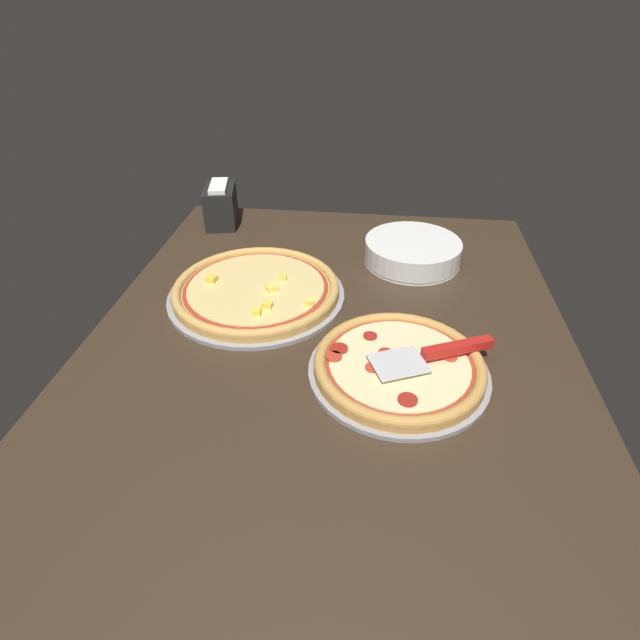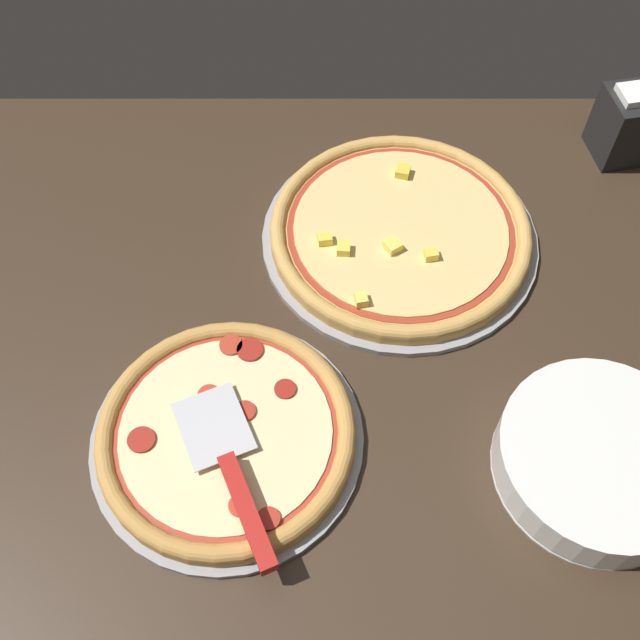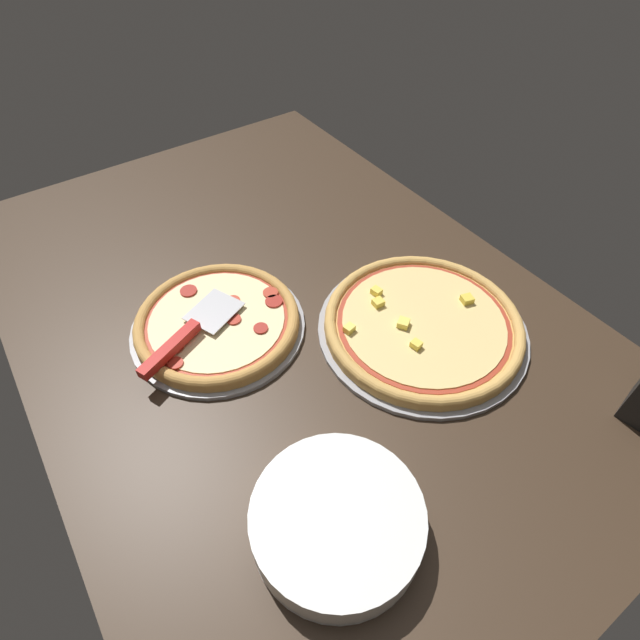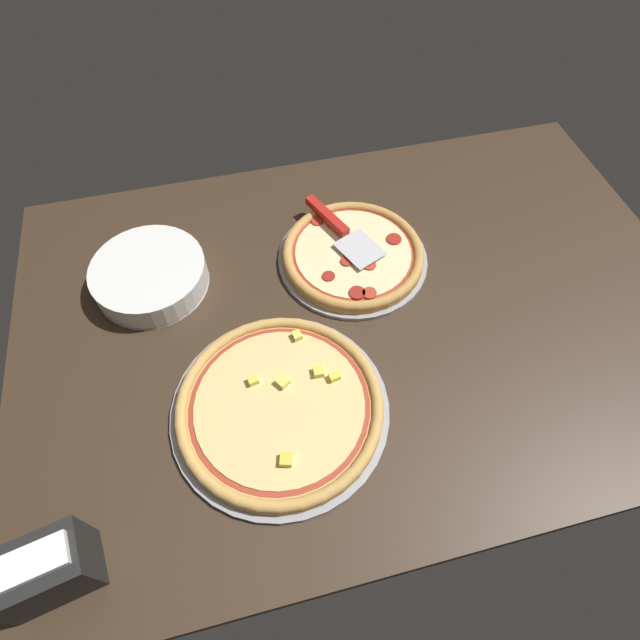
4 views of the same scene
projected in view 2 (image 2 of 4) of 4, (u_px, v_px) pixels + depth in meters
The scene contains 7 objects.
ground_plane at pixel (246, 352), 107.86cm from camera, with size 153.51×105.09×3.60cm, color #38281C.
pizza_pan_front at pixel (227, 439), 97.83cm from camera, with size 35.71×35.71×1.00cm, color #939399.
pizza_front at pixel (225, 433), 96.32cm from camera, with size 33.57×33.57×2.79cm.
pizza_pan_back at pixel (398, 238), 116.72cm from camera, with size 42.89×42.89×1.00cm, color #939399.
pizza_back at pixel (399, 230), 115.18cm from camera, with size 40.32×40.32×3.39cm.
serving_spatula at pixel (238, 490), 89.73cm from camera, with size 14.82×25.10×2.00cm.
plate_stack at pixel (597, 459), 93.48cm from camera, with size 25.75×25.75×6.30cm.
Camera 2 is at (10.50, -55.78, 90.65)cm, focal length 42.00 mm.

